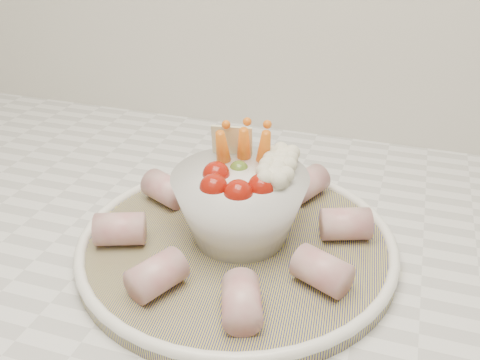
% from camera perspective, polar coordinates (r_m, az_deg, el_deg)
% --- Properties ---
extents(serving_platter, '(0.38, 0.38, 0.02)m').
position_cam_1_polar(serving_platter, '(0.59, -0.32, -6.73)').
color(serving_platter, navy).
rests_on(serving_platter, kitchen_counter).
extents(veggie_bowl, '(0.14, 0.14, 0.12)m').
position_cam_1_polar(veggie_bowl, '(0.57, 0.18, -2.29)').
color(veggie_bowl, silver).
rests_on(veggie_bowl, serving_platter).
extents(cured_meat_rolls, '(0.29, 0.29, 0.04)m').
position_cam_1_polar(cured_meat_rolls, '(0.58, -0.36, -4.91)').
color(cured_meat_rolls, '#B15159').
rests_on(cured_meat_rolls, serving_platter).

